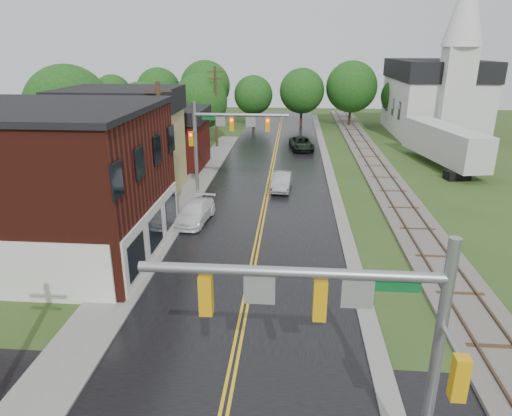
# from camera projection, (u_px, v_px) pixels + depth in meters

# --- Properties ---
(main_road) EXTENTS (10.00, 90.00, 0.02)m
(main_road) POSITION_uv_depth(u_px,v_px,m) (269.00, 183.00, 39.13)
(main_road) COLOR black
(main_road) RESTS_ON ground
(curb_right) EXTENTS (0.80, 70.00, 0.12)m
(curb_right) POSITION_uv_depth(u_px,v_px,m) (329.00, 170.00, 43.40)
(curb_right) COLOR gray
(curb_right) RESTS_ON ground
(sidewalk_left) EXTENTS (2.40, 50.00, 0.12)m
(sidewalk_left) POSITION_uv_depth(u_px,v_px,m) (185.00, 200.00, 34.92)
(sidewalk_left) COLOR gray
(sidewalk_left) RESTS_ON ground
(brick_building) EXTENTS (14.30, 10.30, 8.30)m
(brick_building) POSITION_uv_depth(u_px,v_px,m) (24.00, 183.00, 24.62)
(brick_building) COLOR #49170F
(brick_building) RESTS_ON ground
(yellow_house) EXTENTS (8.00, 7.00, 6.40)m
(yellow_house) POSITION_uv_depth(u_px,v_px,m) (124.00, 155.00, 35.15)
(yellow_house) COLOR tan
(yellow_house) RESTS_ON ground
(darkred_building) EXTENTS (7.00, 6.00, 4.40)m
(darkred_building) POSITION_uv_depth(u_px,v_px,m) (168.00, 144.00, 43.85)
(darkred_building) COLOR #3F0F0C
(darkred_building) RESTS_ON ground
(church) EXTENTS (10.40, 18.40, 20.00)m
(church) POSITION_uv_depth(u_px,v_px,m) (437.00, 90.00, 57.87)
(church) COLOR silver
(church) RESTS_ON ground
(railroad) EXTENTS (3.20, 80.00, 0.30)m
(railroad) POSITION_uv_depth(u_px,v_px,m) (378.00, 169.00, 43.00)
(railroad) COLOR #59544C
(railroad) RESTS_ON ground
(traffic_signal_near) EXTENTS (7.34, 0.30, 7.20)m
(traffic_signal_near) POSITION_uv_depth(u_px,v_px,m) (351.00, 321.00, 10.91)
(traffic_signal_near) COLOR gray
(traffic_signal_near) RESTS_ON ground
(traffic_signal_far) EXTENTS (7.34, 0.43, 7.20)m
(traffic_signal_far) POSITION_uv_depth(u_px,v_px,m) (222.00, 131.00, 34.90)
(traffic_signal_far) COLOR gray
(traffic_signal_far) RESTS_ON ground
(utility_pole_b) EXTENTS (1.80, 0.28, 9.00)m
(utility_pole_b) POSITION_uv_depth(u_px,v_px,m) (162.00, 147.00, 30.56)
(utility_pole_b) COLOR #382616
(utility_pole_b) RESTS_ON ground
(utility_pole_c) EXTENTS (1.80, 0.28, 9.00)m
(utility_pole_c) POSITION_uv_depth(u_px,v_px,m) (216.00, 106.00, 51.20)
(utility_pole_c) COLOR #382616
(utility_pole_c) RESTS_ON ground
(tree_left_b) EXTENTS (7.60, 7.60, 9.69)m
(tree_left_b) POSITION_uv_depth(u_px,v_px,m) (70.00, 110.00, 40.37)
(tree_left_b) COLOR black
(tree_left_b) RESTS_ON ground
(tree_left_c) EXTENTS (6.00, 6.00, 7.65)m
(tree_left_c) POSITION_uv_depth(u_px,v_px,m) (143.00, 112.00, 47.97)
(tree_left_c) COLOR black
(tree_left_c) RESTS_ON ground
(tree_left_e) EXTENTS (6.40, 6.40, 8.16)m
(tree_left_e) POSITION_uv_depth(u_px,v_px,m) (201.00, 103.00, 53.10)
(tree_left_e) COLOR black
(tree_left_e) RESTS_ON ground
(suv_dark) EXTENTS (3.00, 5.32, 1.40)m
(suv_dark) POSITION_uv_depth(u_px,v_px,m) (301.00, 144.00, 51.25)
(suv_dark) COLOR black
(suv_dark) RESTS_ON ground
(sedan_silver) EXTENTS (1.69, 4.25, 1.37)m
(sedan_silver) POSITION_uv_depth(u_px,v_px,m) (282.00, 181.00, 37.17)
(sedan_silver) COLOR #9FA0A4
(sedan_silver) RESTS_ON ground
(pickup_white) EXTENTS (2.42, 4.81, 1.34)m
(pickup_white) POSITION_uv_depth(u_px,v_px,m) (195.00, 212.00, 30.38)
(pickup_white) COLOR white
(pickup_white) RESTS_ON ground
(semi_trailer) EXTENTS (5.08, 12.79, 3.92)m
(semi_trailer) POSITION_uv_depth(u_px,v_px,m) (444.00, 143.00, 43.67)
(semi_trailer) COLOR black
(semi_trailer) RESTS_ON ground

